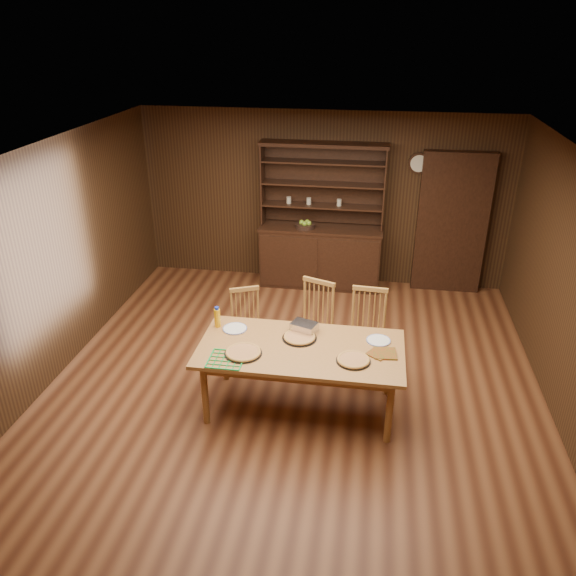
% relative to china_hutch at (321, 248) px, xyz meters
% --- Properties ---
extents(floor, '(6.00, 6.00, 0.00)m').
position_rel_china_hutch_xyz_m(floor, '(0.00, -2.75, -0.60)').
color(floor, brown).
rests_on(floor, ground).
extents(room_shell, '(6.00, 6.00, 6.00)m').
position_rel_china_hutch_xyz_m(room_shell, '(0.00, -2.75, 0.98)').
color(room_shell, silver).
rests_on(room_shell, floor).
extents(china_hutch, '(1.84, 0.52, 2.17)m').
position_rel_china_hutch_xyz_m(china_hutch, '(0.00, 0.00, 0.00)').
color(china_hutch, '#321A10').
rests_on(china_hutch, floor).
extents(doorway, '(1.00, 0.18, 2.10)m').
position_rel_china_hutch_xyz_m(doorway, '(1.90, 0.15, 0.45)').
color(doorway, '#321A10').
rests_on(doorway, floor).
extents(wall_clock, '(0.30, 0.05, 0.30)m').
position_rel_china_hutch_xyz_m(wall_clock, '(1.35, 0.20, 1.30)').
color(wall_clock, '#321A10').
rests_on(wall_clock, room_shell).
extents(dining_table, '(2.08, 1.04, 0.75)m').
position_rel_china_hutch_xyz_m(dining_table, '(0.12, -3.11, 0.08)').
color(dining_table, '#A76B3A').
rests_on(dining_table, floor).
extents(chair_left, '(0.48, 0.47, 0.91)m').
position_rel_china_hutch_xyz_m(chair_left, '(-0.65, -2.23, -0.12)').
color(chair_left, '#B37D3D').
rests_on(chair_left, floor).
extents(chair_center, '(0.55, 0.53, 1.04)m').
position_rel_china_hutch_xyz_m(chair_center, '(0.16, -2.19, -0.04)').
color(chair_center, '#B37D3D').
rests_on(chair_center, floor).
extents(chair_right, '(0.45, 0.43, 1.03)m').
position_rel_china_hutch_xyz_m(chair_right, '(0.78, -2.26, -0.05)').
color(chair_right, '#B37D3D').
rests_on(chair_right, floor).
extents(pizza_left, '(0.38, 0.38, 0.04)m').
position_rel_china_hutch_xyz_m(pizza_left, '(-0.43, -3.32, 0.17)').
color(pizza_left, black).
rests_on(pizza_left, dining_table).
extents(pizza_right, '(0.34, 0.34, 0.04)m').
position_rel_china_hutch_xyz_m(pizza_right, '(0.66, -3.29, 0.17)').
color(pizza_right, black).
rests_on(pizza_right, dining_table).
extents(pizza_center, '(0.36, 0.36, 0.04)m').
position_rel_china_hutch_xyz_m(pizza_center, '(0.09, -2.94, 0.17)').
color(pizza_center, black).
rests_on(pizza_center, dining_table).
extents(cooling_rack, '(0.42, 0.42, 0.02)m').
position_rel_china_hutch_xyz_m(cooling_rack, '(-0.56, -3.46, 0.16)').
color(cooling_rack, '#0CA03E').
rests_on(cooling_rack, dining_table).
extents(plate_left, '(0.26, 0.26, 0.02)m').
position_rel_china_hutch_xyz_m(plate_left, '(-0.62, -2.86, 0.16)').
color(plate_left, silver).
rests_on(plate_left, dining_table).
extents(plate_right, '(0.25, 0.25, 0.02)m').
position_rel_china_hutch_xyz_m(plate_right, '(0.90, -2.87, 0.16)').
color(plate_right, silver).
rests_on(plate_right, dining_table).
extents(foil_dish, '(0.31, 0.27, 0.10)m').
position_rel_china_hutch_xyz_m(foil_dish, '(0.12, -2.79, 0.21)').
color(foil_dish, white).
rests_on(foil_dish, dining_table).
extents(juice_bottle, '(0.07, 0.07, 0.24)m').
position_rel_china_hutch_xyz_m(juice_bottle, '(-0.82, -2.83, 0.26)').
color(juice_bottle, '#E4A10C').
rests_on(juice_bottle, dining_table).
extents(pot_holder_a, '(0.24, 0.24, 0.02)m').
position_rel_china_hutch_xyz_m(pot_holder_a, '(0.97, -3.11, 0.16)').
color(pot_holder_a, red).
rests_on(pot_holder_a, dining_table).
extents(pot_holder_b, '(0.26, 0.26, 0.01)m').
position_rel_china_hutch_xyz_m(pot_holder_b, '(0.90, -3.12, 0.16)').
color(pot_holder_b, red).
rests_on(pot_holder_b, dining_table).
extents(fruit_bowl, '(0.30, 0.30, 0.12)m').
position_rel_china_hutch_xyz_m(fruit_bowl, '(-0.23, -0.07, 0.39)').
color(fruit_bowl, black).
rests_on(fruit_bowl, china_hutch).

